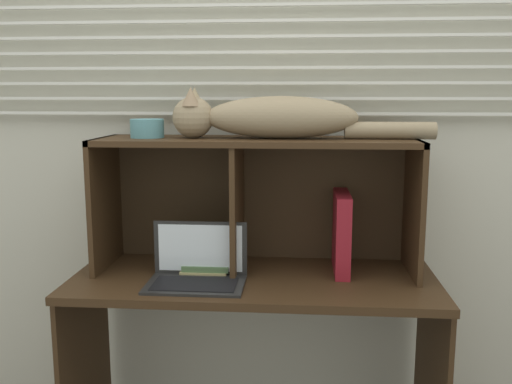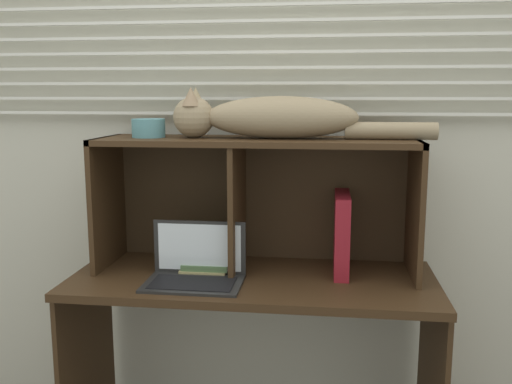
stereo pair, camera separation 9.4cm
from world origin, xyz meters
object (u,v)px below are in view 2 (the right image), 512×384
Objects in this scene: laptop at (196,270)px; binder_upright at (342,233)px; small_basket at (149,128)px; book_stack at (210,262)px; cat at (270,118)px.

binder_upright is at bearing 18.93° from laptop.
small_basket is at bearing 140.35° from laptop.
small_basket reaches higher than book_stack.
small_basket is (-0.22, 0.18, 0.50)m from laptop.
binder_upright is at bearing 0.00° from cat.
small_basket is at bearing 180.00° from binder_upright.
cat reaches higher than binder_upright.
book_stack is (0.01, 0.18, -0.02)m from laptop.
laptop is at bearing -161.07° from binder_upright.
book_stack is at bearing -0.96° from small_basket.
small_basket is (-0.23, 0.00, 0.53)m from book_stack.
binder_upright reaches higher than laptop.
laptop is at bearing -144.24° from cat.
cat is at bearing 35.76° from laptop.
cat is 0.52m from binder_upright.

